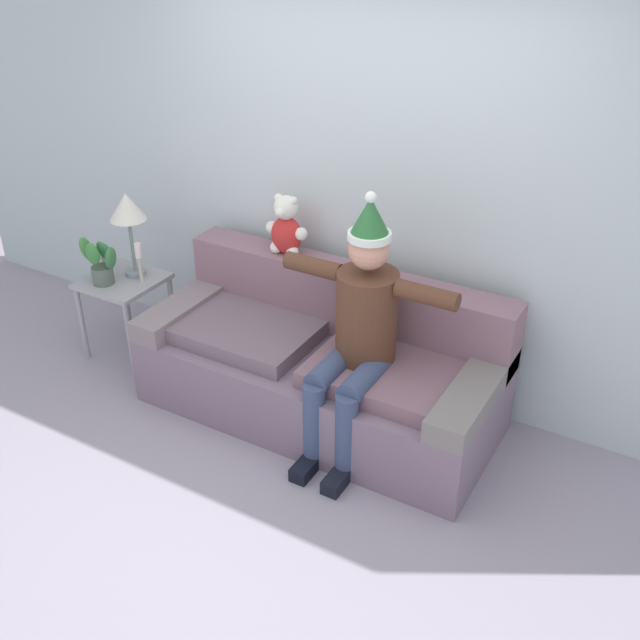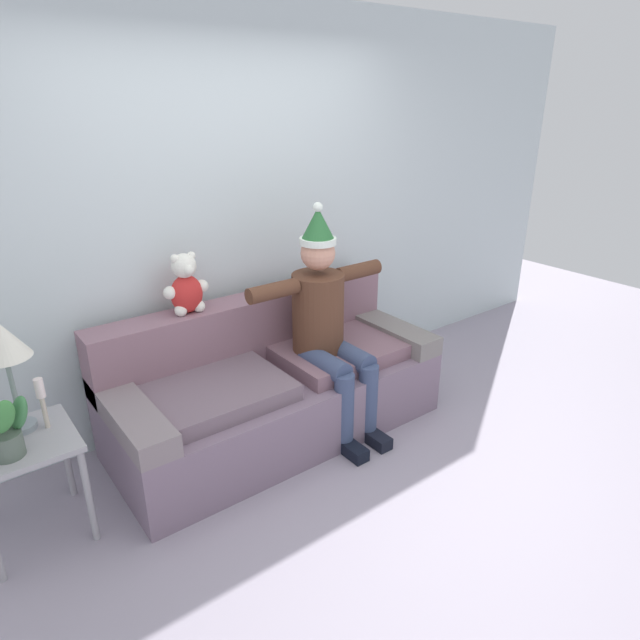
% 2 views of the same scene
% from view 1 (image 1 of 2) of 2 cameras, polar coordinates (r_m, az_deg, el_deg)
% --- Properties ---
extents(ground_plane, '(10.00, 10.00, 0.00)m').
position_cam_1_polar(ground_plane, '(4.07, -7.17, -14.14)').
color(ground_plane, '#9A90A1').
extents(back_wall, '(7.00, 0.10, 2.70)m').
position_cam_1_polar(back_wall, '(4.49, 3.70, 10.83)').
color(back_wall, silver).
rests_on(back_wall, ground_plane).
extents(couch, '(2.15, 0.91, 0.86)m').
position_cam_1_polar(couch, '(4.52, 0.23, -3.41)').
color(couch, slate).
rests_on(couch, ground_plane).
extents(person_seated, '(1.02, 0.77, 1.51)m').
position_cam_1_polar(person_seated, '(4.04, 2.96, -0.64)').
color(person_seated, '#543322').
rests_on(person_seated, ground_plane).
extents(teddy_bear, '(0.29, 0.17, 0.38)m').
position_cam_1_polar(teddy_bear, '(4.60, -2.61, 7.07)').
color(teddy_bear, red).
rests_on(teddy_bear, couch).
extents(side_table, '(0.49, 0.49, 0.57)m').
position_cam_1_polar(side_table, '(5.20, -14.75, 2.13)').
color(side_table, '#9F9DA3').
rests_on(side_table, ground_plane).
extents(table_lamp, '(0.24, 0.24, 0.58)m').
position_cam_1_polar(table_lamp, '(5.02, -14.51, 8.08)').
color(table_lamp, gray).
rests_on(table_lamp, side_table).
extents(potted_plant, '(0.28, 0.24, 0.34)m').
position_cam_1_polar(potted_plant, '(5.06, -16.44, 4.34)').
color(potted_plant, '#516054').
rests_on(potted_plant, side_table).
extents(candle_tall, '(0.04, 0.04, 0.24)m').
position_cam_1_polar(candle_tall, '(5.17, -16.36, 4.82)').
color(candle_tall, beige).
rests_on(candle_tall, side_table).
extents(candle_short, '(0.04, 0.04, 0.27)m').
position_cam_1_polar(candle_short, '(5.02, -13.69, 4.71)').
color(candle_short, beige).
rests_on(candle_short, side_table).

